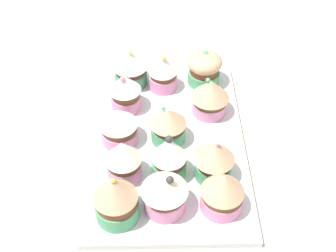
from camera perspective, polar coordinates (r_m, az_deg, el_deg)
name	(u,v)px	position (r cm, az deg, el deg)	size (l,w,h in cm)	color
ground_plane	(168,150)	(74.88, 0.00, -3.08)	(180.00, 180.00, 3.00)	#B2A899
baking_tray	(168,141)	(73.33, 0.00, -1.99)	(39.14, 24.99, 1.20)	silver
cupcake_0	(130,66)	(81.35, -4.95, 7.76)	(6.59, 6.59, 7.83)	#4C9E6B
cupcake_1	(125,92)	(76.40, -5.58, 4.46)	(5.63, 5.63, 7.24)	pink
cupcake_2	(119,124)	(70.98, -6.41, 0.27)	(6.22, 6.22, 6.67)	pink
cupcake_3	(123,159)	(65.37, -5.82, -4.30)	(5.49, 5.49, 7.26)	pink
cupcake_4	(116,198)	(60.65, -6.81, -9.25)	(6.16, 6.16, 8.40)	#4C9E6B
cupcake_5	(163,72)	(80.33, -0.67, 7.04)	(5.28, 5.28, 7.41)	pink
cupcake_6	(167,122)	(70.80, -0.17, 0.48)	(5.99, 5.99, 6.75)	#4C9E6B
cupcake_7	(168,157)	(65.13, 0.04, -4.00)	(5.33, 5.33, 8.01)	#4C9E6B
cupcake_8	(165,192)	(61.42, -0.45, -8.53)	(6.67, 6.67, 7.22)	pink
cupcake_9	(204,68)	(81.98, 4.71, 7.53)	(6.44, 6.44, 6.76)	#4C9E6B
cupcake_10	(210,96)	(75.42, 5.48, 3.93)	(6.64, 6.64, 7.28)	pink
cupcake_11	(214,159)	(65.32, 5.97, -4.27)	(6.14, 6.14, 7.32)	#4C9E6B
cupcake_12	(223,191)	(62.04, 7.10, -8.39)	(6.17, 6.17, 7.06)	pink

